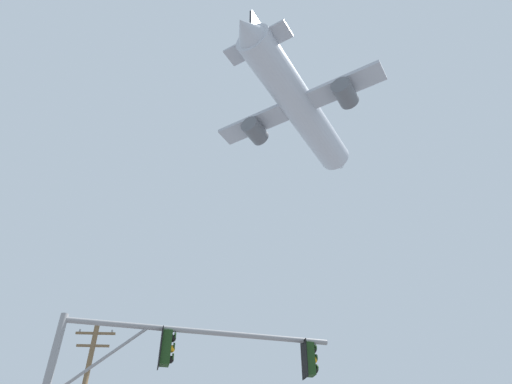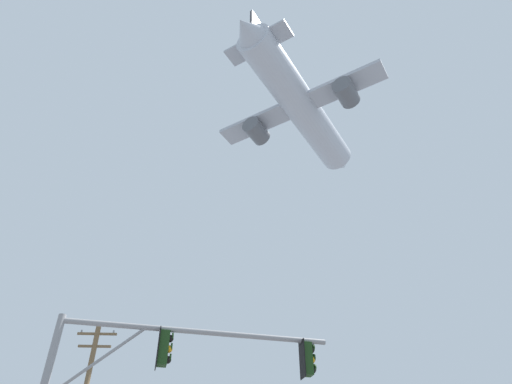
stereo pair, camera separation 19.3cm
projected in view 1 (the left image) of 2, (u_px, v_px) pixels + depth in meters
The scene contains 2 objects.
signal_pole_near at pixel (159, 377), 11.61m from camera, with size 7.30×1.59×6.06m.
airplane at pixel (299, 107), 43.67m from camera, with size 15.19×19.57×5.96m.
Camera 1 is at (-0.33, -3.09, 1.51)m, focal length 31.90 mm.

